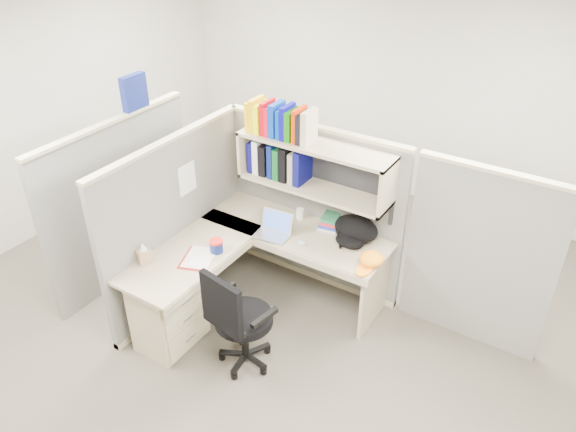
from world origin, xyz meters
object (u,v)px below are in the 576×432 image
Objects in this scene: laptop at (272,226)px; task_chair at (241,333)px; backpack at (353,232)px; snack_canister at (216,246)px; desk at (203,291)px.

laptop is 0.31× the size of task_chair.
snack_canister is (-0.92, -0.74, -0.06)m from backpack.
desk is 4.40× the size of backpack.
backpack is at bearing 38.79° from snack_canister.
backpack reaches higher than desk.
backpack is at bearing 45.49° from desk.
desk is 0.82m from laptop.
backpack reaches higher than laptop.
task_chair is at bearing -125.26° from backpack.
backpack is 1.29m from task_chair.
laptop is at bearing 58.86° from snack_canister.
laptop is at bearing -170.94° from backpack.
backpack is (0.93, 0.95, 0.41)m from desk.
backpack is 0.40× the size of task_chair.
task_chair is at bearing -18.08° from desk.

